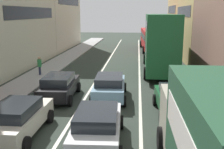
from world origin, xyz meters
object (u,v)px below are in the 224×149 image
sedan_left_lane_third (59,86)px  bus_mid_queue_primary (160,40)px  wagon_left_lane_second (17,118)px  bus_far_queue_secondary (152,38)px  sedan_right_lane_behind_truck (177,100)px  hatchback_centre_lane_third (110,86)px  pedestrian_near_kerb (40,65)px  removalist_box_truck (221,139)px  sedan_centre_lane_second (97,125)px

sedan_left_lane_third → bus_mid_queue_primary: bearing=-40.2°
wagon_left_lane_second → bus_far_queue_secondary: bus_far_queue_secondary is taller
sedan_right_lane_behind_truck → sedan_left_lane_third: bearing=68.9°
hatchback_centre_lane_third → sedan_right_lane_behind_truck: 4.44m
bus_mid_queue_primary → pedestrian_near_kerb: 10.62m
sedan_left_lane_third → bus_far_queue_secondary: size_ratio=0.41×
sedan_right_lane_behind_truck → bus_far_queue_secondary: bus_far_queue_secondary is taller
removalist_box_truck → sedan_centre_lane_second: removalist_box_truck is taller
hatchback_centre_lane_third → pedestrian_near_kerb: pedestrian_near_kerb is taller
wagon_left_lane_second → bus_far_queue_secondary: bearing=-13.9°
sedan_left_lane_third → hatchback_centre_lane_third: bearing=-88.4°
bus_mid_queue_primary → pedestrian_near_kerb: bearing=107.0°
sedan_centre_lane_second → pedestrian_near_kerb: (-6.52, 11.57, 0.15)m
sedan_centre_lane_second → bus_mid_queue_primary: 15.02m
sedan_right_lane_behind_truck → bus_far_queue_secondary: (-0.12, 24.95, 0.96)m
sedan_right_lane_behind_truck → pedestrian_near_kerb: bearing=48.6°
sedan_left_lane_third → pedestrian_near_kerb: (-3.31, 5.78, 0.15)m
sedan_right_lane_behind_truck → bus_mid_queue_primary: 11.08m
bus_mid_queue_primary → sedan_left_lane_third: bearing=143.1°
hatchback_centre_lane_third → sedan_left_lane_third: bearing=91.8°
bus_mid_queue_primary → bus_far_queue_secondary: bus_mid_queue_primary is taller
sedan_centre_lane_second → pedestrian_near_kerb: pedestrian_near_kerb is taller
wagon_left_lane_second → pedestrian_near_kerb: bearing=15.2°
sedan_left_lane_third → bus_far_queue_secondary: bus_far_queue_secondary is taller
sedan_centre_lane_second → bus_far_queue_secondary: bus_far_queue_secondary is taller
hatchback_centre_lane_third → bus_far_queue_secondary: bearing=-11.3°
sedan_centre_lane_second → hatchback_centre_lane_third: bearing=-1.3°
bus_far_queue_secondary → pedestrian_near_kerb: size_ratio=6.38×
pedestrian_near_kerb → sedan_right_lane_behind_truck: bearing=129.1°
sedan_right_lane_behind_truck → pedestrian_near_kerb: pedestrian_near_kerb is taller
sedan_left_lane_third → bus_far_queue_secondary: (6.68, 22.74, 0.96)m
sedan_centre_lane_second → wagon_left_lane_second: 3.55m
removalist_box_truck → sedan_right_lane_behind_truck: size_ratio=1.76×
sedan_centre_lane_second → sedan_right_lane_behind_truck: (3.60, 3.57, 0.00)m
removalist_box_truck → wagon_left_lane_second: (-7.28, 3.76, -1.18)m
wagon_left_lane_second → removalist_box_truck: bearing=-117.3°
sedan_centre_lane_second → sedan_right_lane_behind_truck: bearing=-47.6°
bus_mid_queue_primary → bus_far_queue_secondary: size_ratio=1.00×
bus_mid_queue_primary → pedestrian_near_kerb: (-10.04, -2.89, -1.88)m
removalist_box_truck → sedan_centre_lane_second: bearing=48.0°
bus_mid_queue_primary → sedan_right_lane_behind_truck: bearing=-178.7°
bus_far_queue_secondary → bus_mid_queue_primary: bearing=177.9°
wagon_left_lane_second → sedan_left_lane_third: 5.34m
removalist_box_truck → hatchback_centre_lane_third: removalist_box_truck is taller
removalist_box_truck → hatchback_centre_lane_third: 10.15m
sedan_right_lane_behind_truck → pedestrian_near_kerb: (-10.12, 8.00, 0.15)m
sedan_right_lane_behind_truck → bus_mid_queue_primary: bearing=-2.7°
sedan_right_lane_behind_truck → pedestrian_near_kerb: 12.90m
hatchback_centre_lane_third → bus_mid_queue_primary: bus_mid_queue_primary is taller
sedan_centre_lane_second → sedan_left_lane_third: bearing=26.5°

